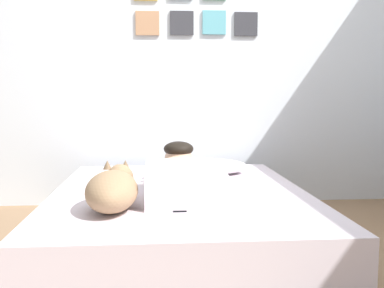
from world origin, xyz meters
TOP-DOWN VIEW (x-y plane):
  - ground_plane at (0.00, 0.00)m, footprint 11.67×11.67m
  - back_wall at (-0.00, 1.36)m, footprint 3.84×0.12m
  - bed at (-0.21, 0.12)m, footprint 1.56×2.06m
  - pillow at (0.06, 0.68)m, footprint 0.52×0.32m
  - person_lying at (-0.21, 0.05)m, footprint 0.43×0.92m
  - dog at (-0.58, -0.31)m, footprint 0.26×0.57m
  - coffee_cup at (-0.01, 0.51)m, footprint 0.12×0.09m
  - cell_phone at (-0.24, -0.34)m, footprint 0.07×0.14m

SIDE VIEW (x-z plane):
  - ground_plane at x=0.00m, z-range 0.00..0.00m
  - bed at x=-0.21m, z-range 0.00..0.36m
  - cell_phone at x=-0.24m, z-range 0.36..0.37m
  - coffee_cup at x=-0.01m, z-range 0.36..0.44m
  - pillow at x=0.06m, z-range 0.36..0.47m
  - dog at x=-0.58m, z-range 0.36..0.57m
  - person_lying at x=-0.21m, z-range 0.33..0.60m
  - back_wall at x=0.00m, z-range 0.00..2.50m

